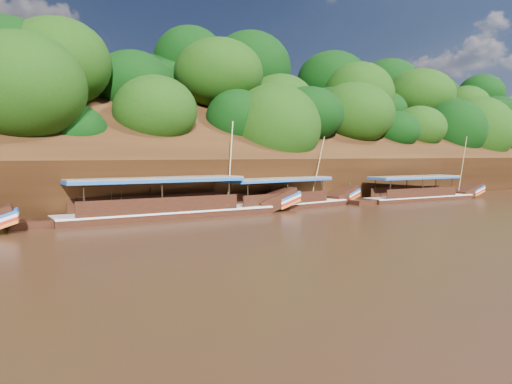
{
  "coord_description": "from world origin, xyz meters",
  "views": [
    {
      "loc": [
        -24.11,
        -21.54,
        4.07
      ],
      "look_at": [
        -4.69,
        7.0,
        1.48
      ],
      "focal_mm": 35.0,
      "sensor_mm": 36.0,
      "label": 1
    }
  ],
  "objects": [
    {
      "name": "ground",
      "position": [
        0.0,
        0.0,
        0.0
      ],
      "size": [
        160.0,
        160.0,
        0.0
      ],
      "primitive_type": "plane",
      "color": "black",
      "rests_on": "ground"
    },
    {
      "name": "riverbank",
      "position": [
        -0.01,
        22.73,
        1.89
      ],
      "size": [
        120.0,
        30.06,
        19.4
      ],
      "color": "black",
      "rests_on": "ground"
    },
    {
      "name": "boat_0",
      "position": [
        13.28,
        6.52,
        0.5
      ],
      "size": [
        13.72,
        3.13,
        6.11
      ],
      "rotation": [
        0.0,
        0.0,
        -0.08
      ],
      "color": "black",
      "rests_on": "ground"
    },
    {
      "name": "boat_1",
      "position": [
        -0.48,
        8.25,
        0.53
      ],
      "size": [
        13.72,
        3.35,
        5.88
      ],
      "rotation": [
        0.0,
        0.0,
        0.1
      ],
      "color": "black",
      "rests_on": "ground"
    },
    {
      "name": "boat_2",
      "position": [
        -9.98,
        7.75,
        0.6
      ],
      "size": [
        16.94,
        3.3,
        6.88
      ],
      "rotation": [
        0.0,
        0.0,
        -0.05
      ],
      "color": "black",
      "rests_on": "ground"
    },
    {
      "name": "reeds",
      "position": [
        -3.34,
        9.52,
        0.88
      ],
      "size": [
        48.47,
        2.19,
        2.24
      ],
      "color": "#25711C",
      "rests_on": "ground"
    }
  ]
}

